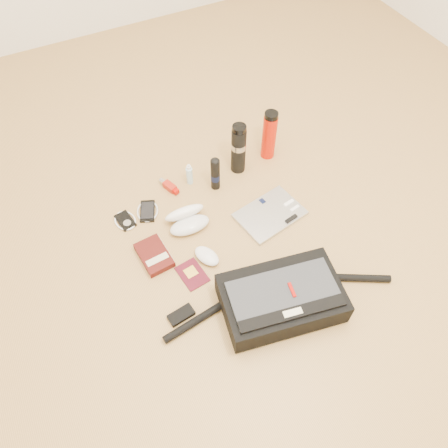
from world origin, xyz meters
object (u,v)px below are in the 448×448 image
(book, at_px, (154,255))
(laptop, at_px, (270,214))
(thermos_black, at_px, (239,148))
(messenger_bag, at_px, (281,298))
(thermos_red, at_px, (269,135))

(book, bearing_deg, laptop, -7.37)
(thermos_black, bearing_deg, messenger_bag, -105.48)
(messenger_bag, bearing_deg, thermos_black, 85.30)
(messenger_bag, relative_size, laptop, 2.89)
(messenger_bag, xyz_separation_m, thermos_red, (0.39, 0.76, 0.07))
(messenger_bag, height_order, thermos_black, thermos_black)
(book, bearing_deg, thermos_black, 23.77)
(book, xyz_separation_m, thermos_black, (0.57, 0.30, 0.12))
(messenger_bag, distance_m, book, 0.57)
(thermos_red, bearing_deg, thermos_black, -174.18)
(book, height_order, thermos_black, thermos_black)
(thermos_black, xyz_separation_m, thermos_red, (0.18, 0.02, -0.00))
(thermos_black, relative_size, thermos_red, 1.02)
(laptop, xyz_separation_m, thermos_black, (0.01, 0.33, 0.13))
(thermos_black, distance_m, thermos_red, 0.18)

